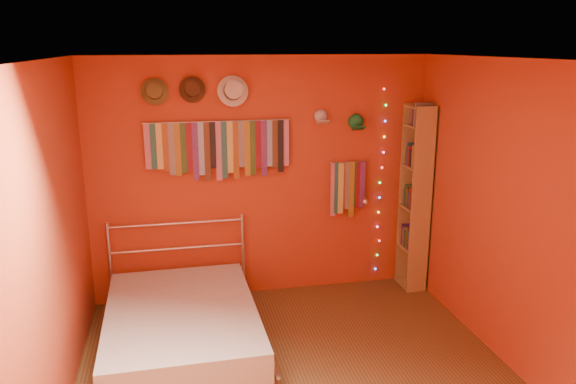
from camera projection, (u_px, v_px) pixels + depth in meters
ground at (300, 381)px, 4.47m from camera, size 3.50×3.50×0.00m
back_wall at (262, 179)px, 5.80m from camera, size 3.50×0.02×2.50m
right_wall at (513, 218)px, 4.50m from camera, size 0.02×3.50×2.50m
left_wall at (49, 250)px, 3.79m from camera, size 0.02×3.50×2.50m
ceiling at (302, 59)px, 3.83m from camera, size 3.50×3.50×0.02m
tie_rack at (219, 147)px, 5.56m from camera, size 1.45×0.03×0.60m
small_tie_rack at (348, 186)px, 5.95m from camera, size 0.40×0.03×0.61m
fedora_olive at (154, 91)px, 5.27m from camera, size 0.26×0.14×0.25m
fedora_brown at (192, 89)px, 5.34m from camera, size 0.25×0.14×0.25m
fedora_white at (233, 91)px, 5.42m from camera, size 0.30×0.16×0.30m
cap_white at (321, 116)px, 5.71m from camera, size 0.16×0.20×0.16m
cap_green at (356, 122)px, 5.80m from camera, size 0.17×0.21×0.17m
fairy_lights at (381, 183)px, 6.05m from camera, size 0.06×0.02×2.02m
reading_lamp at (364, 201)px, 5.87m from camera, size 0.06×0.27×0.08m
bookshelf at (419, 197)px, 5.98m from camera, size 0.25×0.34×2.00m
bed at (182, 327)px, 4.89m from camera, size 1.39×1.89×0.91m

